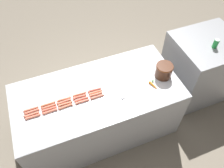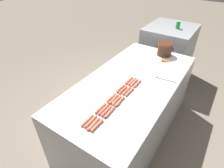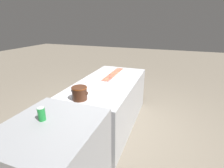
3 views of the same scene
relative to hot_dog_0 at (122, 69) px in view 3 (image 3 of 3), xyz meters
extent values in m
plane|color=#756B5B|center=(0.02, 0.78, -0.89)|extent=(20.00, 20.00, 0.00)
cube|color=#ADAFB5|center=(0.02, 0.78, -0.45)|extent=(0.98, 2.03, 0.87)
cube|color=silver|center=(0.02, 0.78, -0.02)|extent=(0.96, 1.99, 0.00)
cylinder|color=#CA6E55|center=(0.00, 0.00, 0.00)|extent=(0.03, 0.14, 0.03)
sphere|color=#CA6E55|center=(0.00, -0.07, 0.00)|extent=(0.03, 0.03, 0.03)
sphere|color=#CA6E55|center=(0.00, 0.07, 0.00)|extent=(0.03, 0.03, 0.03)
cylinder|color=#D3714F|center=(0.00, 0.19, 0.00)|extent=(0.03, 0.14, 0.03)
sphere|color=#D3714F|center=(0.00, 0.12, 0.00)|extent=(0.03, 0.03, 0.03)
sphere|color=#D3714F|center=(0.00, 0.26, 0.00)|extent=(0.03, 0.03, 0.03)
cylinder|color=#D27051|center=(0.00, 0.37, 0.00)|extent=(0.03, 0.14, 0.03)
sphere|color=#D27051|center=(0.01, 0.30, 0.00)|extent=(0.03, 0.03, 0.03)
sphere|color=#D27051|center=(0.00, 0.45, 0.00)|extent=(0.03, 0.03, 0.03)
cylinder|color=#CB7054|center=(0.00, 0.56, 0.00)|extent=(0.03, 0.14, 0.03)
sphere|color=#CB7054|center=(0.00, 0.49, 0.00)|extent=(0.03, 0.03, 0.03)
sphere|color=#CB7054|center=(-0.01, 0.64, 0.00)|extent=(0.03, 0.03, 0.03)
cylinder|color=#D56355|center=(0.00, 0.75, 0.00)|extent=(0.04, 0.15, 0.03)
sphere|color=#D56355|center=(0.01, 0.68, 0.00)|extent=(0.03, 0.03, 0.03)
sphere|color=#D56355|center=(0.00, 0.82, 0.00)|extent=(0.03, 0.03, 0.03)
cylinder|color=#CD6B54|center=(0.03, 0.00, 0.00)|extent=(0.03, 0.14, 0.03)
sphere|color=#CD6B54|center=(0.03, -0.07, 0.00)|extent=(0.03, 0.03, 0.03)
sphere|color=#CD6B54|center=(0.04, 0.08, 0.00)|extent=(0.03, 0.03, 0.03)
cylinder|color=#CB684D|center=(0.04, 0.19, 0.00)|extent=(0.03, 0.14, 0.03)
sphere|color=#CB684D|center=(0.04, 0.12, 0.00)|extent=(0.03, 0.03, 0.03)
sphere|color=#CB684D|center=(0.04, 0.26, 0.00)|extent=(0.03, 0.03, 0.03)
cylinder|color=#CB6951|center=(0.04, 0.37, 0.00)|extent=(0.03, 0.14, 0.03)
sphere|color=#CB6951|center=(0.03, 0.30, 0.00)|extent=(0.03, 0.03, 0.03)
sphere|color=#CB6951|center=(0.04, 0.44, 0.00)|extent=(0.03, 0.03, 0.03)
cylinder|color=#D6634D|center=(0.03, 0.56, 0.00)|extent=(0.04, 0.15, 0.03)
sphere|color=#D6634D|center=(0.04, 0.48, 0.00)|extent=(0.03, 0.03, 0.03)
sphere|color=#D6634D|center=(0.03, 0.63, 0.00)|extent=(0.03, 0.03, 0.03)
cylinder|color=#D26E4E|center=(0.04, 0.75, 0.00)|extent=(0.03, 0.14, 0.03)
sphere|color=#D26E4E|center=(0.04, 0.68, 0.00)|extent=(0.03, 0.03, 0.03)
sphere|color=#D26E4E|center=(0.04, 0.82, 0.00)|extent=(0.03, 0.03, 0.03)
cylinder|color=#CE6F54|center=(0.07, -0.01, 0.00)|extent=(0.03, 0.14, 0.03)
sphere|color=#CE6F54|center=(0.07, -0.08, 0.00)|extent=(0.03, 0.03, 0.03)
sphere|color=#CE6F54|center=(0.08, 0.07, 0.00)|extent=(0.03, 0.03, 0.03)
cylinder|color=#CB644D|center=(0.07, 0.19, 0.00)|extent=(0.03, 0.14, 0.03)
sphere|color=#CB644D|center=(0.07, 0.12, 0.00)|extent=(0.03, 0.03, 0.03)
sphere|color=#CB644D|center=(0.07, 0.26, 0.00)|extent=(0.03, 0.03, 0.03)
cylinder|color=#C96E4E|center=(0.07, 0.37, 0.00)|extent=(0.03, 0.14, 0.03)
sphere|color=#C96E4E|center=(0.07, 0.30, 0.00)|extent=(0.03, 0.03, 0.03)
sphere|color=#C96E4E|center=(0.07, 0.44, 0.00)|extent=(0.03, 0.03, 0.03)
cylinder|color=#D8644F|center=(0.08, 0.56, 0.00)|extent=(0.03, 0.14, 0.03)
sphere|color=#D8644F|center=(0.08, 0.49, 0.00)|extent=(0.03, 0.03, 0.03)
sphere|color=#D8644F|center=(0.08, 0.63, 0.00)|extent=(0.03, 0.03, 0.03)
cylinder|color=#D37052|center=(0.07, 0.74, 0.00)|extent=(0.03, 0.14, 0.03)
sphere|color=#D37052|center=(0.07, 0.67, 0.00)|extent=(0.03, 0.03, 0.03)
sphere|color=#D37052|center=(0.07, 0.82, 0.00)|extent=(0.03, 0.03, 0.03)
cylinder|color=#D66C53|center=(0.11, 0.00, 0.00)|extent=(0.03, 0.14, 0.03)
sphere|color=#D66C53|center=(0.11, -0.07, 0.00)|extent=(0.03, 0.03, 0.03)
sphere|color=#D66C53|center=(0.11, 0.08, 0.00)|extent=(0.03, 0.03, 0.03)
cylinder|color=#D36A51|center=(0.11, 0.19, 0.00)|extent=(0.03, 0.14, 0.03)
sphere|color=#D36A51|center=(0.11, 0.12, 0.00)|extent=(0.03, 0.03, 0.03)
sphere|color=#D36A51|center=(0.11, 0.26, 0.00)|extent=(0.03, 0.03, 0.03)
cylinder|color=#CC6B4D|center=(0.11, 0.37, 0.00)|extent=(0.03, 0.14, 0.03)
sphere|color=#CC6B4D|center=(0.10, 0.30, 0.00)|extent=(0.03, 0.03, 0.03)
sphere|color=#CC6B4D|center=(0.11, 0.44, 0.00)|extent=(0.03, 0.03, 0.03)
cylinder|color=#D86D55|center=(0.11, 0.56, 0.00)|extent=(0.03, 0.14, 0.03)
sphere|color=#D86D55|center=(0.11, 0.49, 0.00)|extent=(0.03, 0.03, 0.03)
sphere|color=#D86D55|center=(0.11, 0.64, 0.00)|extent=(0.03, 0.03, 0.03)
cylinder|color=#CC6C52|center=(0.11, 0.74, 0.00)|extent=(0.03, 0.14, 0.03)
sphere|color=#CC6C52|center=(0.11, 0.67, 0.00)|extent=(0.03, 0.03, 0.03)
sphere|color=#CC6C52|center=(0.11, 0.82, 0.00)|extent=(0.03, 0.03, 0.03)
cylinder|color=#472616|center=(0.09, 1.62, 0.08)|extent=(0.20, 0.20, 0.18)
torus|color=brown|center=(0.09, 1.62, 0.16)|extent=(0.21, 0.21, 0.02)
torus|color=#472616|center=(-0.01, 1.62, 0.10)|extent=(0.06, 0.01, 0.06)
torus|color=#472616|center=(0.20, 1.62, 0.10)|extent=(0.06, 0.01, 0.06)
cylinder|color=#B7B7BC|center=(0.36, 1.01, -0.01)|extent=(0.22, 0.04, 0.01)
ellipsoid|color=#B7B7BC|center=(0.23, 1.02, 0.00)|extent=(0.06, 0.08, 0.02)
cone|color=orange|center=(0.22, 1.44, 0.00)|extent=(0.17, 0.08, 0.03)
sphere|color=#387F2D|center=(0.14, 1.46, 0.00)|extent=(0.02, 0.02, 0.02)
cylinder|color=#1E8C38|center=(0.02, 2.40, 0.20)|extent=(0.07, 0.07, 0.12)
cylinder|color=silver|center=(0.02, 2.40, 0.26)|extent=(0.06, 0.06, 0.00)
camera|label=1|loc=(1.62, 0.33, 2.15)|focal=36.59mm
camera|label=2|loc=(0.80, -0.81, 1.20)|focal=29.29mm
camera|label=3|loc=(-1.03, 3.43, 0.98)|focal=27.03mm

